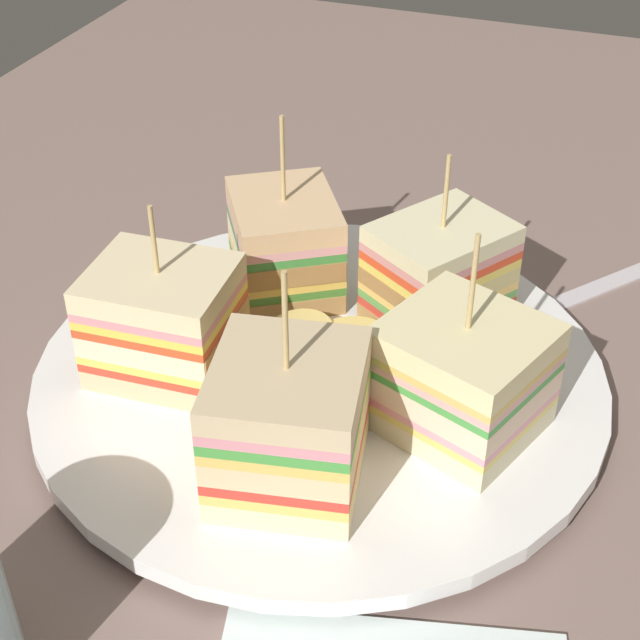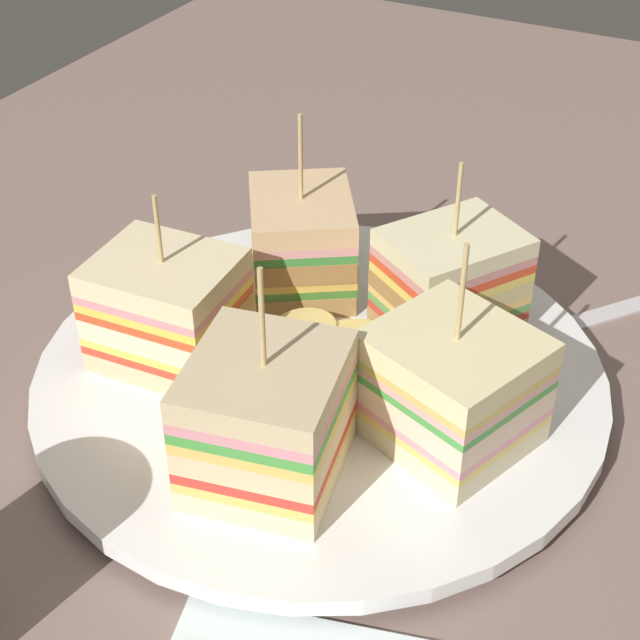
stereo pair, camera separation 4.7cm
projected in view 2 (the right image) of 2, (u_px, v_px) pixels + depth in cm
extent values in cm
cube|color=#81685F|center=(320.00, 405.00, 50.17)|extent=(117.92, 81.15, 1.80)
cylinder|color=white|center=(320.00, 387.00, 49.43)|extent=(17.86, 17.86, 0.72)
cylinder|color=white|center=(320.00, 375.00, 48.96)|extent=(28.81, 28.81, 0.88)
cube|color=#DFB688|center=(171.00, 346.00, 49.22)|extent=(6.13, 7.03, 1.14)
cube|color=#B2844C|center=(228.00, 363.00, 48.13)|extent=(5.67, 0.58, 1.14)
cube|color=red|center=(170.00, 334.00, 48.75)|extent=(6.13, 7.03, 0.46)
cube|color=#FBD052|center=(169.00, 327.00, 48.48)|extent=(6.13, 7.03, 0.46)
cube|color=beige|center=(168.00, 314.00, 48.01)|extent=(6.13, 7.03, 1.14)
cube|color=#B2844C|center=(226.00, 330.00, 46.92)|extent=(5.67, 0.58, 1.14)
cube|color=#D44A25|center=(166.00, 301.00, 47.54)|extent=(6.13, 7.03, 0.46)
cube|color=yellow|center=(165.00, 293.00, 47.27)|extent=(6.13, 7.03, 0.46)
cube|color=pink|center=(164.00, 285.00, 47.00)|extent=(6.13, 7.03, 0.46)
cube|color=beige|center=(163.00, 272.00, 46.53)|extent=(6.13, 7.03, 1.14)
cylinder|color=tan|center=(158.00, 229.00, 45.14)|extent=(0.24, 0.24, 3.58)
cube|color=beige|center=(268.00, 462.00, 42.45)|extent=(7.77, 7.36, 1.15)
cube|color=#B2844C|center=(291.00, 414.00, 45.00)|extent=(1.40, 6.04, 1.15)
cube|color=#E6C45A|center=(268.00, 448.00, 41.95)|extent=(7.77, 7.36, 0.53)
cube|color=red|center=(267.00, 439.00, 41.64)|extent=(7.77, 7.36, 0.53)
cube|color=beige|center=(267.00, 425.00, 41.14)|extent=(7.77, 7.36, 1.15)
cube|color=#9E7242|center=(290.00, 378.00, 43.70)|extent=(1.40, 6.04, 1.15)
cube|color=#E9BE58|center=(266.00, 410.00, 40.65)|extent=(7.77, 7.36, 0.53)
cube|color=green|center=(266.00, 401.00, 40.33)|extent=(7.77, 7.36, 0.53)
cube|color=pink|center=(265.00, 391.00, 40.02)|extent=(7.77, 7.36, 0.53)
cube|color=#D4B98C|center=(264.00, 375.00, 39.52)|extent=(7.77, 7.36, 1.15)
cylinder|color=tan|center=(262.00, 318.00, 37.81)|extent=(0.24, 0.24, 4.66)
cube|color=beige|center=(448.00, 425.00, 44.40)|extent=(8.29, 8.54, 1.19)
cube|color=#B2844C|center=(397.00, 390.00, 46.38)|extent=(5.87, 2.46, 1.19)
cube|color=#E3CB5E|center=(449.00, 412.00, 43.93)|extent=(8.29, 8.54, 0.40)
cube|color=pink|center=(450.00, 405.00, 43.69)|extent=(8.29, 8.54, 0.40)
cube|color=beige|center=(452.00, 392.00, 43.22)|extent=(8.29, 8.54, 1.19)
cube|color=#B2844C|center=(399.00, 358.00, 45.21)|extent=(5.87, 2.46, 1.19)
cube|color=green|center=(453.00, 378.00, 42.75)|extent=(8.29, 8.54, 0.40)
cube|color=#E7A7A3|center=(454.00, 371.00, 42.51)|extent=(8.29, 8.54, 0.40)
cube|color=#E0BD60|center=(455.00, 364.00, 42.28)|extent=(8.29, 8.54, 0.40)
cube|color=beige|center=(456.00, 349.00, 41.81)|extent=(8.29, 8.54, 1.19)
cylinder|color=tan|center=(462.00, 293.00, 40.05)|extent=(0.24, 0.24, 4.75)
cube|color=#DFB88A|center=(447.00, 318.00, 51.36)|extent=(8.47, 8.02, 0.92)
cube|color=#B2844C|center=(395.00, 337.00, 50.03)|extent=(2.99, 4.42, 0.92)
cube|color=#D13D30|center=(448.00, 308.00, 50.94)|extent=(8.47, 8.02, 0.48)
cube|color=#61A550|center=(448.00, 300.00, 50.66)|extent=(8.47, 8.02, 0.48)
cube|color=#F2C165|center=(449.00, 293.00, 50.38)|extent=(8.47, 8.02, 0.48)
cube|color=#CFBD7A|center=(450.00, 282.00, 49.96)|extent=(8.47, 8.02, 0.92)
cube|color=#9E7242|center=(397.00, 300.00, 48.64)|extent=(2.99, 4.42, 0.92)
cube|color=#E8CF59|center=(451.00, 270.00, 49.55)|extent=(8.47, 8.02, 0.48)
cube|color=#E54625|center=(452.00, 262.00, 49.27)|extent=(8.47, 8.02, 0.48)
cube|color=#D98C8D|center=(453.00, 254.00, 48.98)|extent=(8.47, 8.02, 0.48)
cube|color=beige|center=(454.00, 243.00, 48.57)|extent=(8.47, 8.02, 0.92)
cylinder|color=tan|center=(458.00, 200.00, 47.12)|extent=(0.24, 0.24, 4.00)
cube|color=#D9C481|center=(302.00, 275.00, 54.50)|extent=(8.60, 8.21, 1.19)
cube|color=#B2844C|center=(307.00, 309.00, 51.84)|extent=(3.08, 4.67, 1.19)
cube|color=#458131|center=(302.00, 263.00, 54.00)|extent=(8.60, 8.21, 0.49)
cube|color=#E8BF52|center=(302.00, 255.00, 53.71)|extent=(8.60, 8.21, 0.49)
cube|color=beige|center=(302.00, 242.00, 53.22)|extent=(8.60, 8.21, 1.19)
cube|color=#9E7242|center=(306.00, 275.00, 50.56)|extent=(3.08, 4.67, 1.19)
cube|color=#3D8B40|center=(302.00, 229.00, 52.72)|extent=(8.60, 8.21, 0.49)
cube|color=pink|center=(301.00, 222.00, 52.43)|extent=(8.60, 8.21, 0.49)
cube|color=#E2B785|center=(301.00, 208.00, 51.94)|extent=(8.60, 8.21, 1.19)
cylinder|color=tan|center=(301.00, 157.00, 50.16)|extent=(0.24, 0.24, 4.83)
cylinder|color=#D6BB5B|center=(321.00, 376.00, 47.64)|extent=(4.94, 4.99, 1.25)
cylinder|color=#D8B66A|center=(347.00, 360.00, 47.93)|extent=(5.62, 5.62, 0.57)
cylinder|color=#D5BD69|center=(305.00, 328.00, 49.30)|extent=(4.65, 4.65, 0.64)
cylinder|color=#E1C96E|center=(353.00, 339.00, 48.24)|extent=(4.91, 4.88, 1.01)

